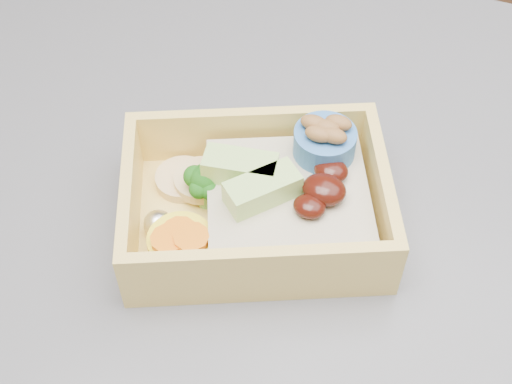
% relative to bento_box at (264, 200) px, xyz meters
% --- Properties ---
extents(bento_box, '(0.22, 0.19, 0.07)m').
position_rel_bento_box_xyz_m(bento_box, '(0.00, 0.00, 0.00)').
color(bento_box, '#F1CC63').
rests_on(bento_box, island).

